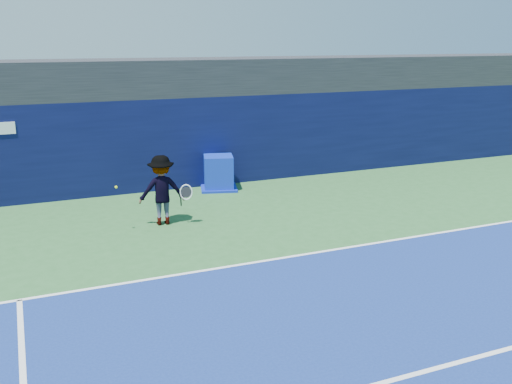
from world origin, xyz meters
TOP-DOWN VIEW (x-y plane):
  - ground at (0.00, 0.00)m, footprint 80.00×80.00m
  - baseline at (0.00, 3.00)m, footprint 24.00×0.10m
  - service_line at (0.00, -2.00)m, footprint 24.00×0.10m
  - stadium_band at (0.00, 11.50)m, footprint 36.00×3.00m
  - back_wall_assembly at (-0.00, 10.50)m, footprint 36.00×1.03m
  - equipment_cart at (1.32, 9.48)m, footprint 1.45×1.45m
  - tennis_player at (-1.30, 6.56)m, footprint 1.41×0.85m
  - tennis_ball at (-2.54, 6.29)m, footprint 0.07×0.07m

SIDE VIEW (x-z plane):
  - ground at x=0.00m, z-range 0.00..0.00m
  - baseline at x=0.00m, z-range 0.01..0.01m
  - service_line at x=0.00m, z-range 0.01..0.01m
  - equipment_cart at x=1.32m, z-range -0.05..1.08m
  - tennis_player at x=-1.30m, z-range 0.00..1.89m
  - tennis_ball at x=-2.54m, z-range 1.18..1.25m
  - back_wall_assembly at x=0.00m, z-range 0.00..3.00m
  - stadium_band at x=0.00m, z-range 3.00..4.20m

